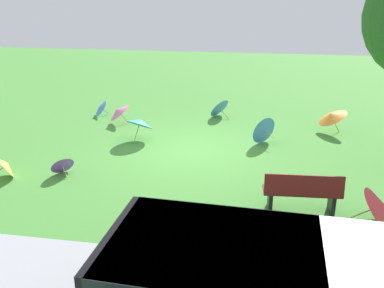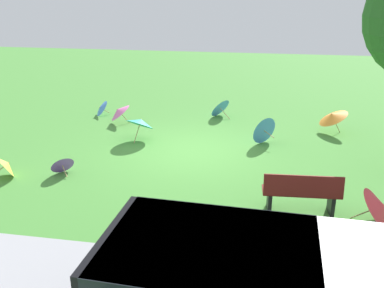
% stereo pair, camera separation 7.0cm
% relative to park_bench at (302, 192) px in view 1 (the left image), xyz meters
% --- Properties ---
extents(ground, '(40.00, 40.00, 0.00)m').
position_rel_park_bench_xyz_m(ground, '(2.90, -3.07, -0.47)').
color(ground, '#478C38').
extents(park_bench, '(1.63, 0.59, 0.90)m').
position_rel_park_bench_xyz_m(park_bench, '(0.00, 0.00, 0.00)').
color(park_bench, maroon).
rests_on(park_bench, ground).
extents(parasol_orange_0, '(1.09, 1.12, 0.87)m').
position_rel_park_bench_xyz_m(parasol_orange_0, '(-1.34, -5.50, 0.10)').
color(parasol_orange_0, tan).
rests_on(parasol_orange_0, ground).
extents(parasol_red_0, '(0.94, 1.03, 0.80)m').
position_rel_park_bench_xyz_m(parasol_red_0, '(-1.49, 0.23, -0.06)').
color(parasol_red_0, tan).
rests_on(parasol_red_0, ground).
extents(parasol_blue_0, '(0.92, 0.98, 0.74)m').
position_rel_park_bench_xyz_m(parasol_blue_0, '(2.46, -6.67, -0.09)').
color(parasol_blue_0, tan).
rests_on(parasol_blue_0, ground).
extents(parasol_purple_0, '(0.72, 0.71, 0.54)m').
position_rel_park_bench_xyz_m(parasol_purple_0, '(5.81, -0.97, -0.19)').
color(parasol_purple_0, tan).
rests_on(parasol_purple_0, ground).
extents(parasol_yellow_0, '(0.85, 0.83, 0.68)m').
position_rel_park_bench_xyz_m(parasol_yellow_0, '(7.07, -0.54, -0.12)').
color(parasol_yellow_0, tan).
rests_on(parasol_yellow_0, ground).
extents(parasol_blue_2, '(0.88, 0.86, 0.88)m').
position_rel_park_bench_xyz_m(parasol_blue_2, '(0.87, -4.13, -0.03)').
color(parasol_blue_2, tan).
rests_on(parasol_blue_2, ground).
extents(parasol_blue_3, '(0.73, 0.79, 0.57)m').
position_rel_park_bench_xyz_m(parasol_blue_3, '(6.79, -6.09, -0.18)').
color(parasol_blue_3, tan).
rests_on(parasol_blue_3, ground).
extents(parasol_pink_0, '(0.93, 0.97, 0.76)m').
position_rel_park_bench_xyz_m(parasol_pink_0, '(5.79, -5.25, -0.02)').
color(parasol_pink_0, tan).
rests_on(parasol_pink_0, ground).
extents(parasol_teal_0, '(1.15, 1.14, 0.88)m').
position_rel_park_bench_xyz_m(parasol_teal_0, '(4.55, -3.71, 0.13)').
color(parasol_teal_0, tan).
rests_on(parasol_teal_0, ground).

